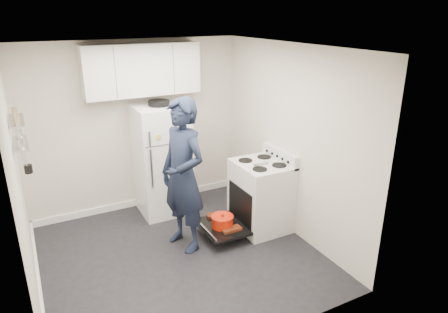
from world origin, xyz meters
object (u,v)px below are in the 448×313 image
open_oven_door (222,224)px  person (183,176)px  electric_range (260,196)px  refrigerator (162,159)px

open_oven_door → person: (-0.51, 0.05, 0.78)m
person → electric_range: bearing=71.2°
electric_range → person: bearing=177.7°
refrigerator → person: size_ratio=0.87×
open_oven_door → person: 0.93m
open_oven_door → person: bearing=174.8°
open_oven_door → person: size_ratio=0.37×
open_oven_door → electric_range: bearing=0.2°
person → open_oven_door: bearing=68.3°
open_oven_door → person: person is taller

